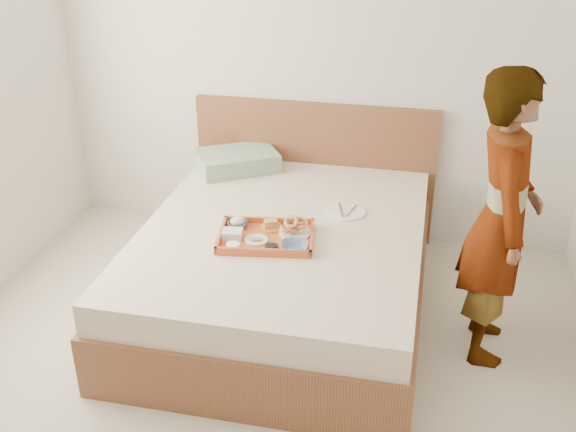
{
  "coord_description": "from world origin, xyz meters",
  "views": [
    {
      "loc": [
        0.76,
        -2.27,
        2.3
      ],
      "look_at": [
        0.07,
        0.9,
        0.65
      ],
      "focal_mm": 42.01,
      "sensor_mm": 36.0,
      "label": 1
    }
  ],
  "objects_px": {
    "tray": "(266,236)",
    "dinner_plate": "(346,212)",
    "person": "(501,219)",
    "bed": "(283,267)"
  },
  "relations": [
    {
      "from": "tray",
      "to": "dinner_plate",
      "type": "relative_size",
      "value": 2.22
    },
    {
      "from": "bed",
      "to": "tray",
      "type": "xyz_separation_m",
      "value": [
        -0.05,
        -0.18,
        0.29
      ]
    },
    {
      "from": "person",
      "to": "tray",
      "type": "bearing_deg",
      "value": 90.45
    },
    {
      "from": "dinner_plate",
      "to": "person",
      "type": "distance_m",
      "value": 0.94
    },
    {
      "from": "bed",
      "to": "tray",
      "type": "relative_size",
      "value": 3.92
    },
    {
      "from": "bed",
      "to": "person",
      "type": "distance_m",
      "value": 1.26
    },
    {
      "from": "tray",
      "to": "dinner_plate",
      "type": "distance_m",
      "value": 0.56
    },
    {
      "from": "tray",
      "to": "person",
      "type": "xyz_separation_m",
      "value": [
        1.2,
        0.04,
        0.22
      ]
    },
    {
      "from": "tray",
      "to": "person",
      "type": "distance_m",
      "value": 1.22
    },
    {
      "from": "dinner_plate",
      "to": "bed",
      "type": "bearing_deg",
      "value": -142.79
    }
  ]
}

